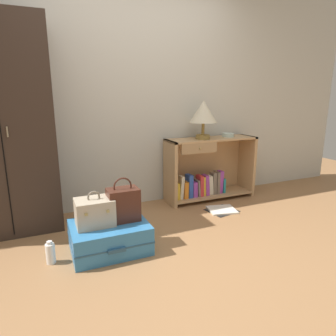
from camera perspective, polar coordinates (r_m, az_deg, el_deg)
The scene contains 11 objects.
ground_plane at distance 2.49m, azimuth 3.16°, elevation -17.64°, with size 9.00×9.00×0.00m, color #9E7047.
back_wall at distance 3.52m, azimuth -7.81°, elevation 13.75°, with size 6.40×0.10×2.60m, color beige.
wardrobe at distance 3.13m, azimuth -28.89°, elevation 6.50°, with size 0.87×0.47×1.98m.
bookshelf at distance 3.80m, azimuth 7.38°, elevation -0.63°, with size 1.15×0.36×0.78m.
table_lamp at distance 3.60m, azimuth 6.77°, elevation 10.38°, with size 0.32×0.32×0.45m.
bowl at distance 3.87m, azimuth 11.36°, elevation 6.19°, with size 0.15×0.15×0.05m, color silver.
suitcase_large at distance 2.65m, azimuth -11.05°, elevation -12.75°, with size 0.64×0.51×0.24m.
train_case at distance 2.56m, azimuth -13.80°, elevation -8.14°, with size 0.31×0.24×0.30m.
handbag at distance 2.60m, azimuth -8.52°, elevation -6.81°, with size 0.26×0.18×0.38m.
bottle at distance 2.61m, azimuth -21.48°, elevation -14.85°, with size 0.07×0.07×0.19m.
open_book_on_floor at distance 3.52m, azimuth 10.23°, elevation -7.87°, with size 0.37×0.34×0.02m.
Camera 1 is at (-0.96, -1.89, 1.30)m, focal length 31.99 mm.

